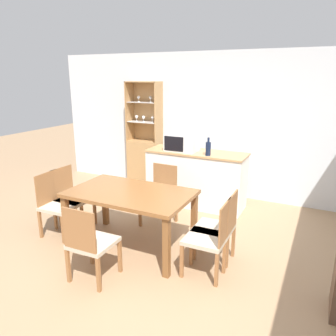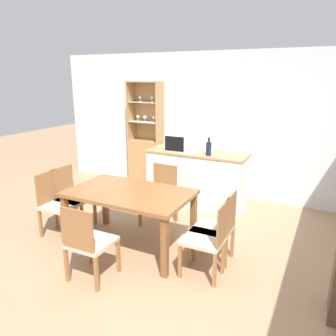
{
  "view_description": "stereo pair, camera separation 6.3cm",
  "coord_description": "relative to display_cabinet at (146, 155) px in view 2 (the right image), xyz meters",
  "views": [
    {
      "loc": [
        1.7,
        -3.01,
        2.13
      ],
      "look_at": [
        -0.3,
        1.07,
        0.85
      ],
      "focal_mm": 35.0,
      "sensor_mm": 36.0,
      "label": 1
    },
    {
      "loc": [
        1.75,
        -2.98,
        2.13
      ],
      "look_at": [
        -0.3,
        1.07,
        0.85
      ],
      "focal_mm": 35.0,
      "sensor_mm": 36.0,
      "label": 2
    }
  ],
  "objects": [
    {
      "name": "display_cabinet",
      "position": [
        0.0,
        0.0,
        0.0
      ],
      "size": [
        0.65,
        0.32,
        2.03
      ],
      "color": "tan",
      "rests_on": "ground_plane"
    },
    {
      "name": "wall_back",
      "position": [
        1.48,
        0.18,
        0.66
      ],
      "size": [
        6.8,
        0.06,
        2.55
      ],
      "color": "silver",
      "rests_on": "ground_plane"
    },
    {
      "name": "dining_chair_side_left_far",
      "position": [
        -0.02,
        -2.1,
        -0.18
      ],
      "size": [
        0.45,
        0.45,
        0.87
      ],
      "rotation": [
        0.0,
        0.0,
        -1.6
      ],
      "color": "#C1B299",
      "rests_on": "ground_plane"
    },
    {
      "name": "dining_table",
      "position": [
        1.08,
        -2.24,
        0.04
      ],
      "size": [
        1.52,
        0.92,
        0.75
      ],
      "color": "brown",
      "rests_on": "ground_plane"
    },
    {
      "name": "dining_chair_side_left_near",
      "position": [
        -0.02,
        -2.38,
        -0.18
      ],
      "size": [
        0.45,
        0.45,
        0.87
      ],
      "rotation": [
        0.0,
        0.0,
        -1.53
      ],
      "color": "#C1B299",
      "rests_on": "ground_plane"
    },
    {
      "name": "dining_chair_head_near",
      "position": [
        1.08,
        -3.03,
        -0.18
      ],
      "size": [
        0.44,
        0.44,
        0.87
      ],
      "rotation": [
        0.0,
        0.0,
        0.02
      ],
      "color": "#C1B299",
      "rests_on": "ground_plane"
    },
    {
      "name": "microwave",
      "position": [
        1.04,
        -0.56,
        0.45
      ],
      "size": [
        0.52,
        0.35,
        0.28
      ],
      "color": "silver",
      "rests_on": "kitchen_counter"
    },
    {
      "name": "ground_plane",
      "position": [
        1.48,
        -2.45,
        -0.62
      ],
      "size": [
        18.0,
        18.0,
        0.0
      ],
      "primitive_type": "plane",
      "color": "#A37F5B"
    },
    {
      "name": "kitchen_counter",
      "position": [
        1.29,
        -0.52,
        -0.15
      ],
      "size": [
        1.66,
        0.58,
        0.93
      ],
      "color": "white",
      "rests_on": "ground_plane"
    },
    {
      "name": "dining_chair_head_far",
      "position": [
        1.08,
        -1.44,
        -0.18
      ],
      "size": [
        0.45,
        0.45,
        0.87
      ],
      "rotation": [
        0.0,
        0.0,
        3.1
      ],
      "color": "#C1B299",
      "rests_on": "ground_plane"
    },
    {
      "name": "dining_chair_side_right_far",
      "position": [
        2.17,
        -2.1,
        -0.18
      ],
      "size": [
        0.44,
        0.44,
        0.87
      ],
      "rotation": [
        0.0,
        0.0,
        1.58
      ],
      "color": "#C1B299",
      "rests_on": "ground_plane"
    },
    {
      "name": "wine_bottle",
      "position": [
        1.55,
        -0.7,
        0.42
      ],
      "size": [
        0.08,
        0.08,
        0.29
      ],
      "color": "#141E38",
      "rests_on": "kitchen_counter"
    },
    {
      "name": "dining_chair_side_right_near",
      "position": [
        2.17,
        -2.38,
        -0.18
      ],
      "size": [
        0.44,
        0.44,
        0.87
      ],
      "rotation": [
        0.0,
        0.0,
        1.58
      ],
      "color": "#C1B299",
      "rests_on": "ground_plane"
    }
  ]
}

